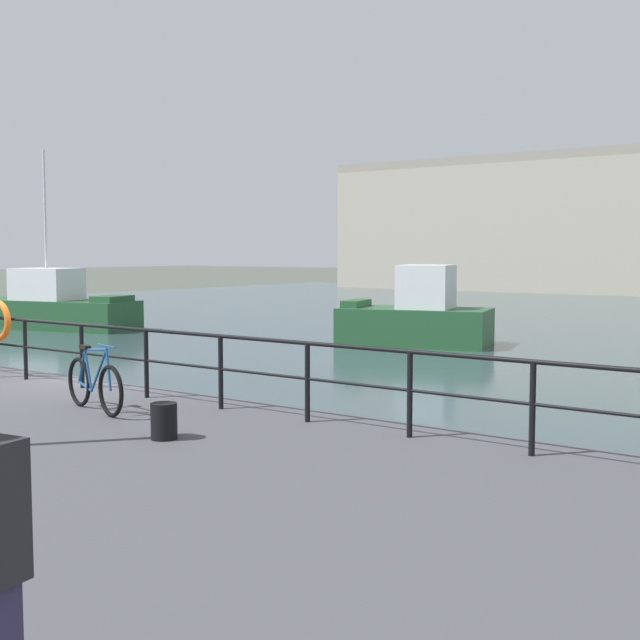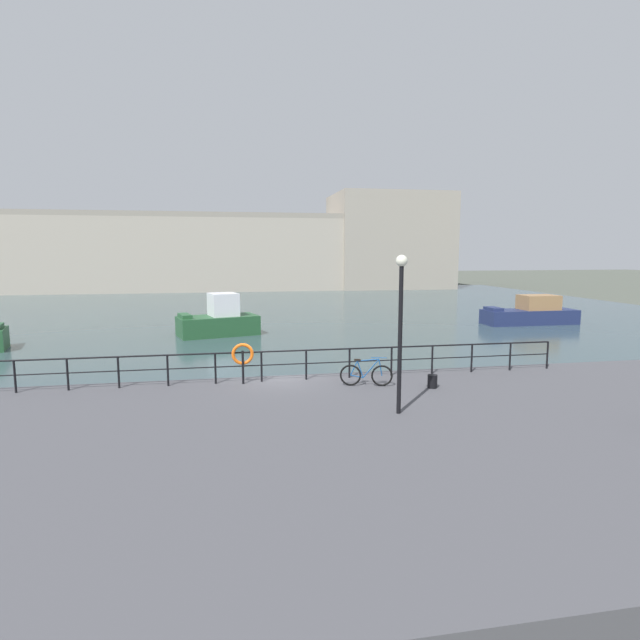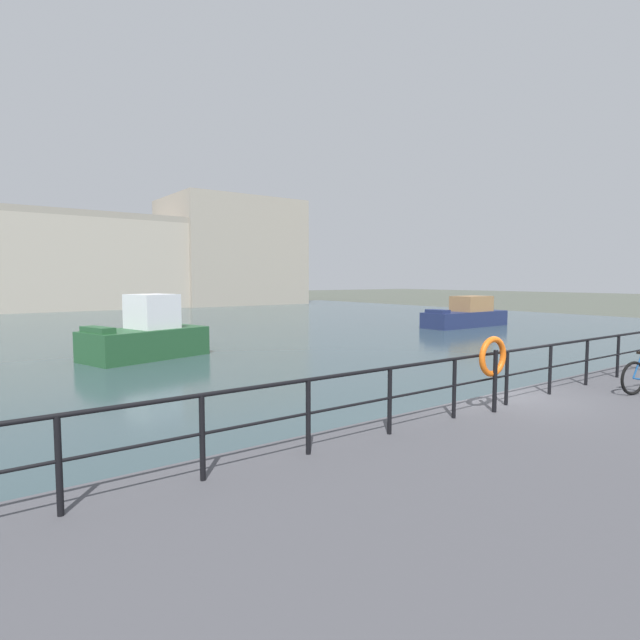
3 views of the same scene
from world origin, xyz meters
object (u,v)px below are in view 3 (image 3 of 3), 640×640
Objects in this scene: harbor_building at (108,261)px; moored_red_daysailer at (466,315)px; moored_white_yacht at (146,336)px; life_ring_stand at (493,359)px.

moored_red_daysailer is at bearing -70.88° from harbor_building.
moored_white_yacht is at bearing -102.13° from harbor_building.
harbor_building is 59.43m from life_ring_stand.
moored_red_daysailer is at bearing 38.48° from life_ring_stand.
life_ring_stand is (1.03, -16.64, 1.00)m from moored_white_yacht.
life_ring_stand is at bearing 38.32° from moored_red_daysailer.
harbor_building reaches higher than moored_white_yacht.
harbor_building is at bearing -117.99° from moored_white_yacht.
harbor_building is 43.35m from moored_white_yacht.
harbor_building is at bearing -71.04° from moored_red_daysailer.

